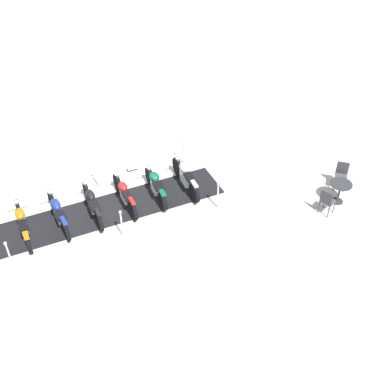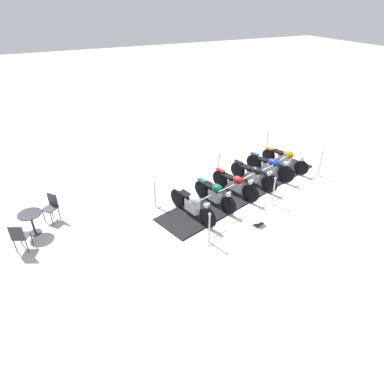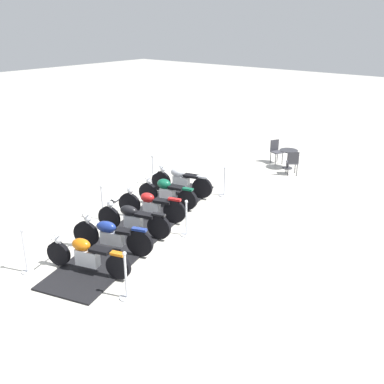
# 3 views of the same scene
# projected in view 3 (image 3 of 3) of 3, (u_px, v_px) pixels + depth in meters

# --- Properties ---
(ground_plane) EXTENTS (80.00, 80.00, 0.00)m
(ground_plane) POSITION_uv_depth(u_px,v_px,m) (143.00, 227.00, 12.83)
(ground_plane) COLOR beige
(display_platform) EXTENTS (7.67, 3.59, 0.05)m
(display_platform) POSITION_uv_depth(u_px,v_px,m) (143.00, 226.00, 12.82)
(display_platform) COLOR black
(display_platform) RESTS_ON ground_plane
(motorcycle_chrome) EXTENTS (0.78, 2.18, 1.01)m
(motorcycle_chrome) POSITION_uv_depth(u_px,v_px,m) (181.00, 181.00, 14.95)
(motorcycle_chrome) COLOR black
(motorcycle_chrome) RESTS_ON display_platform
(motorcycle_forest) EXTENTS (0.78, 2.02, 0.94)m
(motorcycle_forest) POSITION_uv_depth(u_px,v_px,m) (167.00, 192.00, 14.04)
(motorcycle_forest) COLOR black
(motorcycle_forest) RESTS_ON display_platform
(motorcycle_maroon) EXTENTS (0.88, 2.10, 1.01)m
(motorcycle_maroon) POSITION_uv_depth(u_px,v_px,m) (151.00, 204.00, 13.12)
(motorcycle_maroon) COLOR black
(motorcycle_maroon) RESTS_ON display_platform
(motorcycle_black) EXTENTS (0.85, 2.17, 0.98)m
(motorcycle_black) POSITION_uv_depth(u_px,v_px,m) (132.00, 218.00, 12.20)
(motorcycle_black) COLOR black
(motorcycle_black) RESTS_ON display_platform
(motorcycle_navy) EXTENTS (0.93, 2.12, 1.02)m
(motorcycle_navy) POSITION_uv_depth(u_px,v_px,m) (111.00, 235.00, 11.28)
(motorcycle_navy) COLOR black
(motorcycle_navy) RESTS_ON display_platform
(motorcycle_copper) EXTENTS (0.93, 2.18, 0.89)m
(motorcycle_copper) POSITION_uv_depth(u_px,v_px,m) (86.00, 255.00, 10.36)
(motorcycle_copper) COLOR black
(motorcycle_copper) RESTS_ON display_platform
(stanchion_right_front) EXTENTS (0.31, 0.31, 1.11)m
(stanchion_right_front) POSITION_uv_depth(u_px,v_px,m) (153.00, 175.00, 15.93)
(stanchion_right_front) COLOR silver
(stanchion_right_front) RESTS_ON ground_plane
(stanchion_left_mid) EXTENTS (0.32, 0.32, 1.05)m
(stanchion_left_mid) POSITION_uv_depth(u_px,v_px,m) (186.00, 224.00, 12.22)
(stanchion_left_mid) COLOR silver
(stanchion_left_mid) RESTS_ON ground_plane
(stanchion_right_rear) EXTENTS (0.29, 0.29, 1.14)m
(stanchion_right_rear) POSITION_uv_depth(u_px,v_px,m) (26.00, 257.00, 10.40)
(stanchion_right_rear) COLOR silver
(stanchion_right_rear) RESTS_ON ground_plane
(stanchion_left_rear) EXTENTS (0.33, 0.33, 1.13)m
(stanchion_left_rear) POSITION_uv_depth(u_px,v_px,m) (126.00, 283.00, 9.45)
(stanchion_left_rear) COLOR silver
(stanchion_left_rear) RESTS_ON ground_plane
(stanchion_left_front) EXTENTS (0.36, 0.36, 1.02)m
(stanchion_left_front) POSITION_uv_depth(u_px,v_px,m) (224.00, 187.00, 15.00)
(stanchion_left_front) COLOR silver
(stanchion_left_front) RESTS_ON ground_plane
(stanchion_right_mid) EXTENTS (0.28, 0.28, 1.10)m
(stanchion_right_mid) POSITION_uv_depth(u_px,v_px,m) (103.00, 207.00, 13.16)
(stanchion_right_mid) COLOR silver
(stanchion_right_mid) RESTS_ON ground_plane
(info_placard) EXTENTS (0.42, 0.32, 0.21)m
(info_placard) POSITION_uv_depth(u_px,v_px,m) (115.00, 199.00, 14.62)
(info_placard) COLOR #333338
(info_placard) RESTS_ON ground_plane
(cafe_table) EXTENTS (0.71, 0.71, 0.75)m
(cafe_table) POSITION_uv_depth(u_px,v_px,m) (288.00, 155.00, 17.63)
(cafe_table) COLOR #2D2D33
(cafe_table) RESTS_ON ground_plane
(cafe_chair_near_table) EXTENTS (0.53, 0.53, 0.95)m
(cafe_chair_near_table) POSITION_uv_depth(u_px,v_px,m) (276.00, 150.00, 18.33)
(cafe_chair_near_table) COLOR #2D2D33
(cafe_chair_near_table) RESTS_ON ground_plane
(cafe_chair_across_table) EXTENTS (0.56, 0.56, 0.94)m
(cafe_chair_across_table) POSITION_uv_depth(u_px,v_px,m) (293.00, 161.00, 16.87)
(cafe_chair_across_table) COLOR #2D2D33
(cafe_chair_across_table) RESTS_ON ground_plane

